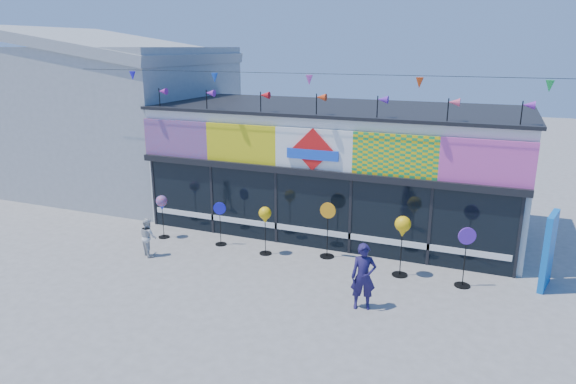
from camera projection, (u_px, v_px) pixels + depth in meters
The scene contains 12 objects.
ground at pixel (267, 294), 12.93m from camera, with size 80.00×80.00×0.00m, color slate.
kite_shop at pixel (337, 166), 17.66m from camera, with size 16.00×5.70×5.31m.
neighbour_building at pixel (120, 115), 21.91m from camera, with size 8.18×7.20×6.87m.
blue_sign at pixel (548, 251), 13.06m from camera, with size 0.38×1.01×2.01m.
spinner_0 at pixel (162, 204), 16.48m from camera, with size 0.36×0.36×1.42m.
spinner_1 at pixel (220, 222), 15.98m from camera, with size 0.38×0.36×1.40m.
spinner_2 at pixel (265, 216), 15.14m from camera, with size 0.37×0.37×1.48m.
spinner_3 at pixel (328, 229), 14.99m from camera, with size 0.47×0.43×1.68m.
spinner_4 at pixel (403, 228), 13.63m from camera, with size 0.43×0.43×1.70m.
spinner_5 at pixel (465, 256), 13.14m from camera, with size 0.44×0.41×1.62m.
adult_man at pixel (363, 277), 12.04m from camera, with size 0.59×0.39×1.62m, color #1D1647.
child at pixel (148, 237), 15.21m from camera, with size 0.56×0.32×1.16m, color silver.
Camera 1 is at (4.92, -10.67, 6.01)m, focal length 32.00 mm.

